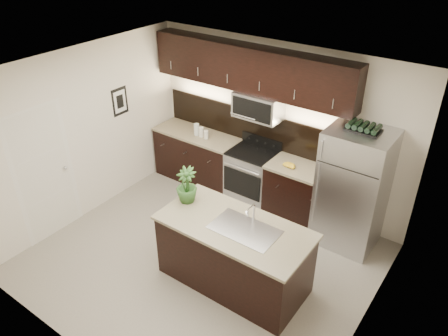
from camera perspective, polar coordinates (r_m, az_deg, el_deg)
name	(u,v)px	position (r m, az deg, el deg)	size (l,w,h in m)	color
ground	(202,259)	(6.41, -2.84, -11.81)	(4.50, 4.50, 0.00)	gray
room_walls	(190,155)	(5.46, -4.45, 1.73)	(4.52, 4.02, 2.71)	silver
counter_run	(242,172)	(7.45, 2.35, -0.58)	(3.51, 0.65, 0.94)	black
upper_fixtures	(251,76)	(6.84, 3.53, 11.94)	(3.49, 0.40, 1.66)	black
island	(234,254)	(5.78, 1.31, -11.14)	(1.96, 0.96, 0.94)	black
sink_faucet	(245,228)	(5.42, 2.75, -7.86)	(0.84, 0.50, 0.28)	silver
refrigerator	(353,189)	(6.48, 16.46, -2.60)	(0.88, 0.79, 1.82)	#B2B2B7
wine_rack	(364,128)	(6.03, 17.78, 5.06)	(0.45, 0.28, 0.10)	black
plant	(186,185)	(5.79, -4.92, -2.22)	(0.28, 0.28, 0.50)	#294F1F
canisters	(200,131)	(7.58, -3.14, 4.81)	(0.31, 0.10, 0.21)	silver
french_press	(326,171)	(6.54, 13.19, -0.43)	(0.09, 0.09, 0.27)	silver
bananas	(287,164)	(6.76, 8.21, 0.56)	(0.21, 0.16, 0.06)	gold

